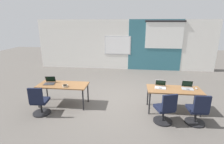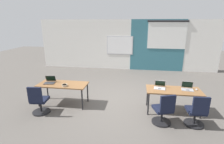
{
  "view_description": "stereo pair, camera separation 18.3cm",
  "coord_description": "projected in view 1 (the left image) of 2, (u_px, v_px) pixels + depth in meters",
  "views": [
    {
      "loc": [
        0.44,
        -5.59,
        2.68
      ],
      "look_at": [
        -0.24,
        0.27,
        0.93
      ],
      "focal_mm": 27.45,
      "sensor_mm": 36.0,
      "label": 1
    },
    {
      "loc": [
        0.62,
        -5.57,
        2.68
      ],
      "look_at": [
        -0.24,
        0.27,
        0.93
      ],
      "focal_mm": 27.45,
      "sensor_mm": 36.0,
      "label": 2
    }
  ],
  "objects": [
    {
      "name": "chair_near_right_end",
      "position": [
        197.0,
        112.0,
        4.53
      ],
      "size": [
        0.52,
        0.55,
        0.92
      ],
      "rotation": [
        0.0,
        0.0,
        3.2
      ],
      "color": "black",
      "rests_on": "ground"
    },
    {
      "name": "mouse_near_right_end",
      "position": [
        196.0,
        88.0,
        5.17
      ],
      "size": [
        0.06,
        0.1,
        0.03
      ],
      "color": "#B2B2B7",
      "rests_on": "desk_near_right"
    },
    {
      "name": "chair_near_right_inner",
      "position": [
        165.0,
        111.0,
        4.59
      ],
      "size": [
        0.56,
        0.61,
        0.92
      ],
      "rotation": [
        0.0,
        0.0,
        3.46
      ],
      "color": "black",
      "rests_on": "ground"
    },
    {
      "name": "laptop_near_right_inner",
      "position": [
        160.0,
        86.0,
        5.28
      ],
      "size": [
        0.37,
        0.37,
        0.22
      ],
      "rotation": [
        0.0,
        0.0,
        -0.15
      ],
      "color": "#B7B7BC",
      "rests_on": "desk_near_right"
    },
    {
      "name": "desk_near_right",
      "position": [
        174.0,
        91.0,
        5.18
      ],
      "size": [
        1.6,
        0.7,
        0.72
      ],
      "color": "brown",
      "rests_on": "ground"
    },
    {
      "name": "back_wall_assembly",
      "position": [
        125.0,
        45.0,
        9.72
      ],
      "size": [
        10.0,
        0.27,
        2.8
      ],
      "color": "silver",
      "rests_on": "ground"
    },
    {
      "name": "laptop_near_right_end",
      "position": [
        187.0,
        87.0,
        5.19
      ],
      "size": [
        0.36,
        0.33,
        0.23
      ],
      "rotation": [
        0.0,
        0.0,
        -0.13
      ],
      "color": "#9E9EA3",
      "rests_on": "desk_near_right"
    },
    {
      "name": "ground_plane",
      "position": [
        118.0,
        99.0,
        6.13
      ],
      "size": [
        24.0,
        24.0,
        0.0
      ],
      "color": "#56514C"
    },
    {
      "name": "laptop_near_left_end",
      "position": [
        50.0,
        82.0,
        5.61
      ],
      "size": [
        0.37,
        0.36,
        0.23
      ],
      "rotation": [
        0.0,
        0.0,
        0.15
      ],
      "color": "#333338",
      "rests_on": "desk_near_left"
    },
    {
      "name": "desk_near_left",
      "position": [
        63.0,
        86.0,
        5.57
      ],
      "size": [
        1.6,
        0.7,
        0.72
      ],
      "color": "brown",
      "rests_on": "ground"
    },
    {
      "name": "snack_bowl",
      "position": [
        65.0,
        86.0,
        5.33
      ],
      "size": [
        0.18,
        0.18,
        0.06
      ],
      "color": "tan",
      "rests_on": "desk_near_left"
    },
    {
      "name": "chair_near_left_end",
      "position": [
        40.0,
        103.0,
        5.02
      ],
      "size": [
        0.52,
        0.56,
        0.92
      ],
      "rotation": [
        0.0,
        0.0,
        3.24
      ],
      "color": "black",
      "rests_on": "ground"
    }
  ]
}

